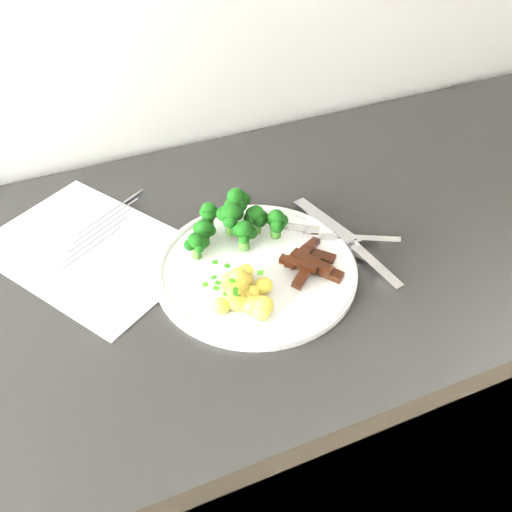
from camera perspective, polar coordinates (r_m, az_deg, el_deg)
counter at (r=1.14m, az=-5.51°, el=-18.11°), size 2.38×0.59×0.89m
recipe_paper at (r=0.85m, az=-15.76°, el=0.61°), size 0.32×0.35×0.00m
plate at (r=0.78m, az=0.00°, el=-1.22°), size 0.27×0.27×0.02m
broccoli at (r=0.80m, az=-2.07°, el=3.54°), size 0.15×0.09×0.06m
potatoes at (r=0.72m, az=-1.21°, el=-3.64°), size 0.09×0.09×0.04m
beef_strips at (r=0.77m, az=5.16°, el=-0.65°), size 0.08×0.09×0.02m
fork at (r=0.82m, az=8.51°, el=1.98°), size 0.14×0.10×0.02m
knife at (r=0.81m, az=9.96°, el=0.44°), size 0.06×0.22×0.02m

